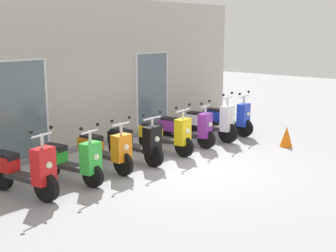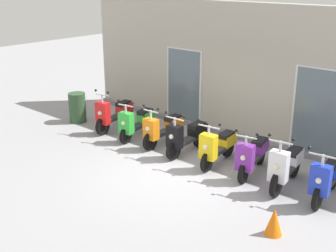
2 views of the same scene
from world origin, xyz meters
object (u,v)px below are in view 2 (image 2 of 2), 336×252
scooter_orange (163,128)px  trash_bin (77,108)px  scooter_black (187,136)px  scooter_purple (253,155)px  scooter_red (114,114)px  scooter_green (137,122)px  scooter_white (286,166)px  scooter_yellow (218,146)px  scooter_blue (327,178)px  traffic_cone (274,221)px

scooter_orange → trash_bin: scooter_orange is taller
scooter_black → scooter_purple: size_ratio=1.01×
scooter_red → scooter_green: bearing=-3.4°
scooter_orange → scooter_black: same height
scooter_black → scooter_white: scooter_white is taller
trash_bin → scooter_yellow: bearing=2.2°
scooter_purple → scooter_blue: scooter_blue is taller
scooter_white → traffic_cone: size_ratio=3.15×
scooter_black → trash_bin: bearing=-176.7°
scooter_green → scooter_yellow: bearing=-0.3°
scooter_orange → traffic_cone: scooter_orange is taller
scooter_black → trash_bin: (-4.16, -0.24, -0.01)m
scooter_purple → scooter_white: size_ratio=0.98×
scooter_orange → scooter_black: bearing=-3.5°
scooter_green → scooter_purple: (3.69, 0.08, -0.00)m
scooter_orange → scooter_blue: scooter_blue is taller
scooter_yellow → scooter_white: scooter_white is taller
scooter_green → scooter_black: bearing=0.9°
traffic_cone → scooter_orange: bearing=155.8°
scooter_blue → scooter_yellow: bearing=-179.8°
scooter_red → scooter_orange: scooter_red is taller
traffic_cone → scooter_red: bearing=162.9°
traffic_cone → scooter_green: bearing=160.5°
scooter_yellow → scooter_blue: bearing=0.2°
scooter_white → scooter_red: bearing=179.0°
scooter_green → scooter_red: bearing=176.6°
scooter_red → traffic_cone: scooter_red is taller
scooter_red → scooter_purple: (4.68, 0.02, -0.02)m
scooter_green → scooter_orange: same height
scooter_red → scooter_yellow: bearing=-1.1°
scooter_orange → scooter_purple: size_ratio=0.99×
scooter_red → scooter_black: size_ratio=1.03×
scooter_purple → traffic_cone: 2.54m
scooter_black → scooter_purple: 1.90m
trash_bin → scooter_blue: bearing=1.5°
scooter_black → scooter_purple: bearing=1.5°
scooter_orange → scooter_black: 0.85m
scooter_black → scooter_yellow: bearing=-2.5°
scooter_green → traffic_cone: scooter_green is taller
traffic_cone → scooter_purple: bearing=129.4°
scooter_green → scooter_white: 4.58m
scooter_green → scooter_white: size_ratio=0.94×
scooter_orange → scooter_blue: (4.53, -0.09, 0.01)m
scooter_green → scooter_orange: 0.94m
scooter_yellow → scooter_red: bearing=178.9°
scooter_green → scooter_blue: (5.47, -0.01, 0.02)m
scooter_blue → traffic_cone: (-0.17, -1.87, -0.22)m
scooter_green → scooter_orange: size_ratio=0.97×
scooter_green → scooter_blue: 5.47m
scooter_yellow → scooter_purple: (0.91, 0.09, -0.02)m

